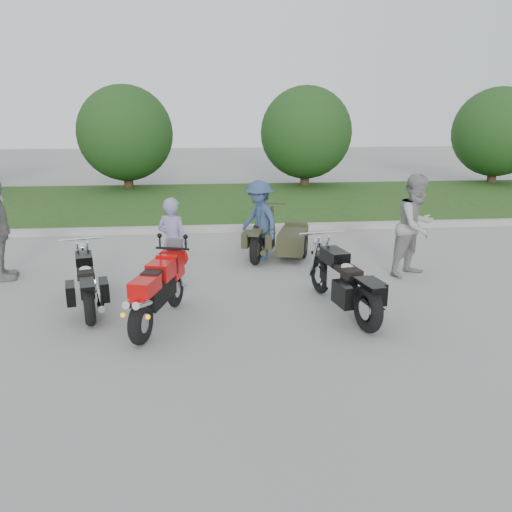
{
  "coord_description": "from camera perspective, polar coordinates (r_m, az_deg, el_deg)",
  "views": [
    {
      "loc": [
        -0.01,
        -6.48,
        2.87
      ],
      "look_at": [
        0.73,
        0.8,
        0.8
      ],
      "focal_mm": 35.0,
      "sensor_mm": 36.0,
      "label": 1
    }
  ],
  "objects": [
    {
      "name": "ground",
      "position": [
        7.09,
        -5.25,
        -8.17
      ],
      "size": [
        80.0,
        80.0,
        0.0
      ],
      "primitive_type": "plane",
      "color": "#A0A09A",
      "rests_on": "ground"
    },
    {
      "name": "curb",
      "position": [
        12.79,
        -5.61,
        3.1
      ],
      "size": [
        60.0,
        0.3,
        0.15
      ],
      "primitive_type": "cube",
      "color": "#A3A19A",
      "rests_on": "ground"
    },
    {
      "name": "grass_strip",
      "position": [
        16.87,
        -5.71,
        6.17
      ],
      "size": [
        60.0,
        8.0,
        0.14
      ],
      "primitive_type": "cube",
      "color": "#3B5F20",
      "rests_on": "ground"
    },
    {
      "name": "tree_mid_left",
      "position": [
        20.21,
        -14.7,
        13.39
      ],
      "size": [
        3.6,
        3.6,
        4.0
      ],
      "color": "#3F2B1C",
      "rests_on": "ground"
    },
    {
      "name": "tree_mid_right",
      "position": [
        20.39,
        5.72,
        13.83
      ],
      "size": [
        3.6,
        3.6,
        4.0
      ],
      "color": "#3F2B1C",
      "rests_on": "ground"
    },
    {
      "name": "tree_far_right",
      "position": [
        23.32,
        25.87,
        12.62
      ],
      "size": [
        3.6,
        3.6,
        4.0
      ],
      "color": "#3F2B1C",
      "rests_on": "ground"
    },
    {
      "name": "sportbike_red",
      "position": [
        7.11,
        -11.18,
        -3.72
      ],
      "size": [
        0.72,
        1.87,
        0.91
      ],
      "rotation": [
        0.0,
        0.0,
        -0.28
      ],
      "color": "black",
      "rests_on": "ground"
    },
    {
      "name": "cruiser_left",
      "position": [
        7.99,
        -18.75,
        -3.08
      ],
      "size": [
        0.7,
        2.01,
        0.79
      ],
      "rotation": [
        0.0,
        0.0,
        0.25
      ],
      "color": "black",
      "rests_on": "ground"
    },
    {
      "name": "cruiser_right",
      "position": [
        7.54,
        10.16,
        -3.19
      ],
      "size": [
        0.65,
        2.27,
        0.88
      ],
      "rotation": [
        0.0,
        0.0,
        0.18
      ],
      "color": "black",
      "rests_on": "ground"
    },
    {
      "name": "cruiser_sidecar",
      "position": [
        10.42,
        2.78,
        2.01
      ],
      "size": [
        1.43,
        2.11,
        0.83
      ],
      "rotation": [
        0.0,
        0.0,
        -0.3
      ],
      "color": "black",
      "rests_on": "ground"
    },
    {
      "name": "person_stripe",
      "position": [
        8.63,
        -9.46,
        1.54
      ],
      "size": [
        0.68,
        0.59,
        1.55
      ],
      "primitive_type": "imported",
      "rotation": [
        0.0,
        0.0,
        2.66
      ],
      "color": "#817BA8",
      "rests_on": "ground"
    },
    {
      "name": "person_grey",
      "position": [
        9.55,
        17.79,
        3.32
      ],
      "size": [
        1.14,
        1.07,
        1.86
      ],
      "primitive_type": "imported",
      "rotation": [
        0.0,
        0.0,
        0.54
      ],
      "color": "#979692",
      "rests_on": "ground"
    },
    {
      "name": "person_denim",
      "position": [
        10.17,
        0.38,
        4.1
      ],
      "size": [
        1.03,
        1.21,
        1.62
      ],
      "primitive_type": "imported",
      "rotation": [
        0.0,
        0.0,
        -1.06
      ],
      "color": "#32486A",
      "rests_on": "ground"
    }
  ]
}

